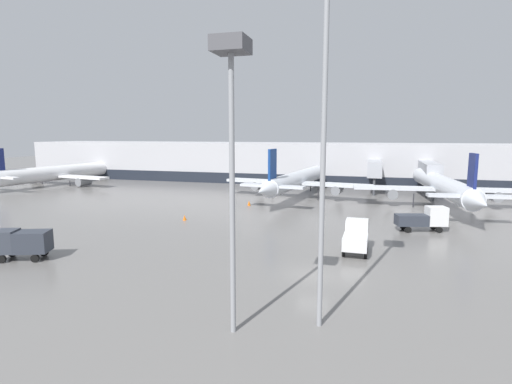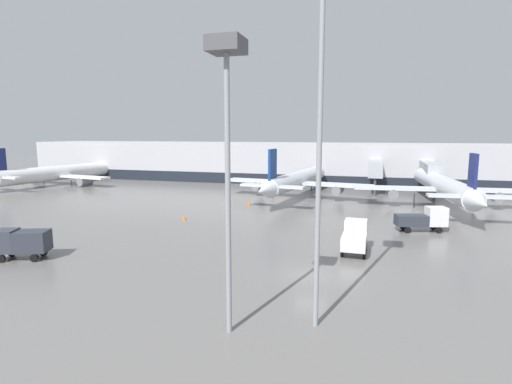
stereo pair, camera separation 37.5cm
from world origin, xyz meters
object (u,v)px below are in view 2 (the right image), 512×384
service_truck_1 (22,241)px  apron_light_mast_1 (322,24)px  service_truck_2 (424,219)px  traffic_cone_1 (184,218)px  parked_jet_2 (60,173)px  service_truck_0 (355,237)px  parked_jet_1 (443,186)px  traffic_cone_0 (249,203)px  apron_light_mast_2 (227,100)px  parked_jet_0 (297,180)px

service_truck_1 → apron_light_mast_1: (26.91, -5.22, 15.21)m
service_truck_2 → traffic_cone_1: 29.24m
parked_jet_2 → service_truck_1: bearing=-132.4°
service_truck_0 → parked_jet_2: bearing=63.4°
parked_jet_1 → parked_jet_2: bearing=79.8°
traffic_cone_1 → parked_jet_2: bearing=149.1°
parked_jet_1 → service_truck_1: size_ratio=7.45×
traffic_cone_0 → apron_light_mast_2: (10.81, -38.67, 12.48)m
service_truck_0 → apron_light_mast_2: apron_light_mast_2 is taller
service_truck_0 → service_truck_2: bearing=-32.9°
service_truck_1 → traffic_cone_1: size_ratio=7.23×
service_truck_1 → traffic_cone_0: size_ratio=6.12×
parked_jet_1 → traffic_cone_1: 38.77m
parked_jet_0 → traffic_cone_1: parked_jet_0 is taller
service_truck_1 → traffic_cone_0: service_truck_1 is taller
service_truck_2 → service_truck_1: bearing=-164.7°
parked_jet_0 → parked_jet_2: 53.81m
parked_jet_0 → service_truck_0: (11.20, -30.22, -1.63)m
parked_jet_1 → apron_light_mast_1: apron_light_mast_1 is taller
traffic_cone_1 → apron_light_mast_2: (15.77, -26.16, 12.54)m
parked_jet_1 → service_truck_2: (-4.52, -16.86, -1.80)m
service_truck_0 → parked_jet_1: bearing=-21.9°
traffic_cone_1 → apron_light_mast_1: (20.38, -24.11, 16.49)m
parked_jet_2 → traffic_cone_0: 49.74m
service_truck_1 → apron_light_mast_2: size_ratio=0.30×
parked_jet_1 → parked_jet_0: bearing=78.1°
traffic_cone_1 → service_truck_0: bearing=-21.2°
parked_jet_1 → traffic_cone_0: bearing=97.5°
service_truck_0 → apron_light_mast_1: size_ratio=0.22×
parked_jet_0 → service_truck_1: (-17.23, -40.60, -1.54)m
service_truck_0 → traffic_cone_0: bearing=40.1°
service_truck_2 → apron_light_mast_2: 33.31m
service_truck_0 → apron_light_mast_1: bearing=175.7°
parked_jet_0 → parked_jet_2: parked_jet_0 is taller
traffic_cone_0 → apron_light_mast_1: bearing=-67.2°
traffic_cone_0 → traffic_cone_1: (-4.96, -12.52, -0.06)m
service_truck_2 → traffic_cone_1: size_ratio=8.77×
traffic_cone_1 → service_truck_2: bearing=4.2°
traffic_cone_1 → apron_light_mast_2: apron_light_mast_2 is taller
parked_jet_1 → apron_light_mast_2: size_ratio=2.25×
service_truck_1 → apron_light_mast_1: size_ratio=0.22×
parked_jet_0 → apron_light_mast_1: apron_light_mast_1 is taller
parked_jet_0 → service_truck_2: bearing=-129.2°
service_truck_1 → parked_jet_1: bearing=-157.0°
parked_jet_0 → parked_jet_2: (-53.66, 3.99, -0.61)m
parked_jet_0 → apron_light_mast_2: 49.11m
traffic_cone_0 → service_truck_2: bearing=-23.2°
parked_jet_2 → apron_light_mast_2: (58.72, -51.86, 10.32)m
parked_jet_2 → service_truck_2: bearing=-99.7°
service_truck_1 → traffic_cone_1: 20.03m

